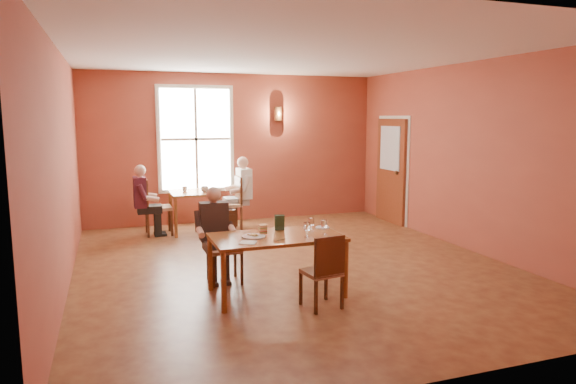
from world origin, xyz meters
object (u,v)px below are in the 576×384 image
object	(u,v)px
second_table	(194,212)
diner_maroon	(156,201)
chair_diner_maroon	(158,207)
diner_main	(225,238)
chair_diner_white	(228,203)
chair_diner_main	(224,248)
chair_empty	(321,270)
diner_white	(230,195)
main_table	(277,265)

from	to	relation	value
second_table	diner_maroon	xyz separation A→B (m)	(-0.68, 0.00, 0.25)
chair_diner_maroon	diner_maroon	bearing A→B (deg)	-90.00
diner_main	chair_diner_white	size ratio (longest dim) A/B	1.18
chair_diner_main	chair_empty	bearing A→B (deg)	124.49
diner_white	chair_diner_maroon	xyz separation A→B (m)	(-1.33, 0.00, -0.15)
chair_diner_main	diner_main	bearing A→B (deg)	90.00
main_table	chair_diner_main	xyz separation A→B (m)	(-0.50, 0.65, 0.10)
chair_diner_white	chair_diner_maroon	world-z (taller)	chair_diner_maroon
chair_diner_main	chair_diner_maroon	world-z (taller)	chair_diner_maroon
chair_diner_main	diner_white	bearing A→B (deg)	-104.13
second_table	diner_white	bearing A→B (deg)	0.00
main_table	second_table	distance (m)	3.79
chair_diner_maroon	chair_empty	bearing A→B (deg)	17.74
chair_diner_main	second_table	xyz separation A→B (m)	(0.10, 3.12, -0.08)
main_table	chair_diner_main	distance (m)	0.83
diner_maroon	diner_main	bearing A→B (deg)	10.37
chair_empty	chair_diner_maroon	distance (m)	4.56
main_table	chair_empty	size ratio (longest dim) A/B	1.82
second_table	chair_diner_maroon	world-z (taller)	chair_diner_maroon
diner_white	chair_diner_maroon	size ratio (longest dim) A/B	1.29
chair_empty	chair_diner_white	distance (m)	4.34
chair_diner_main	chair_diner_maroon	size ratio (longest dim) A/B	0.89
main_table	diner_maroon	size ratio (longest dim) A/B	1.23
second_table	diner_white	distance (m)	0.74
chair_diner_maroon	diner_white	bearing A→B (deg)	90.00
chair_diner_maroon	second_table	bearing A→B (deg)	90.00
second_table	chair_diner_maroon	size ratio (longest dim) A/B	0.83
diner_white	chair_empty	bearing A→B (deg)	-179.22
diner_white	diner_maroon	distance (m)	1.36
chair_empty	diner_maroon	xyz separation A→B (m)	(-1.42, 4.34, 0.20)
chair_diner_maroon	chair_diner_main	bearing A→B (deg)	9.94
main_table	chair_empty	bearing A→B (deg)	-59.27
chair_diner_white	diner_white	bearing A→B (deg)	-90.00
chair_diner_main	diner_maroon	bearing A→B (deg)	-79.53
main_table	second_table	world-z (taller)	second_table
diner_main	chair_diner_white	world-z (taller)	diner_main
main_table	chair_diner_white	size ratio (longest dim) A/B	1.53
chair_diner_main	chair_diner_white	size ratio (longest dim) A/B	0.91
diner_maroon	diner_white	bearing A→B (deg)	90.00
chair_empty	diner_maroon	size ratio (longest dim) A/B	0.68
chair_diner_main	diner_maroon	size ratio (longest dim) A/B	0.73
chair_diner_white	chair_diner_maroon	size ratio (longest dim) A/B	0.98
main_table	chair_diner_white	bearing A→B (deg)	86.14
main_table	diner_main	distance (m)	0.83
diner_white	diner_maroon	world-z (taller)	diner_white
chair_diner_main	diner_maroon	xyz separation A→B (m)	(-0.58, 3.12, 0.17)
second_table	chair_diner_maroon	bearing A→B (deg)	180.00
main_table	diner_main	xyz separation A→B (m)	(-0.50, 0.62, 0.23)
main_table	chair_diner_maroon	world-z (taller)	chair_diner_maroon
chair_diner_main	second_table	size ratio (longest dim) A/B	1.07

